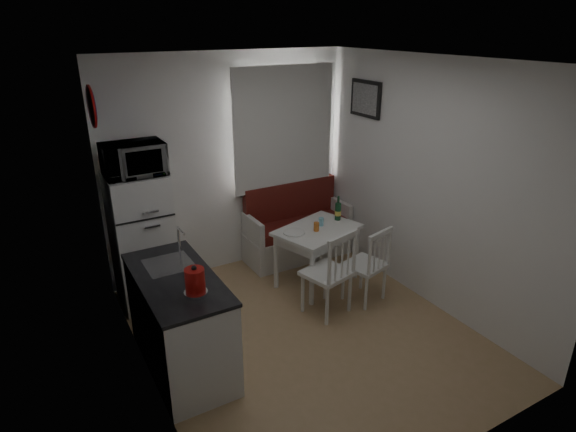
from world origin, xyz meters
name	(u,v)px	position (x,y,z in m)	size (l,w,h in m)	color
floor	(305,333)	(0.00, 0.00, 0.00)	(3.00, 3.50, 0.02)	tan
ceiling	(309,60)	(0.00, 0.00, 2.60)	(3.00, 3.50, 0.02)	white
wall_back	(229,165)	(0.00, 1.75, 1.30)	(3.00, 0.02, 2.60)	white
wall_front	(460,304)	(0.00, -1.75, 1.30)	(3.00, 0.02, 2.60)	white
wall_left	(138,248)	(-1.50, 0.00, 1.30)	(0.02, 3.50, 2.60)	white
wall_right	(429,186)	(1.50, 0.00, 1.30)	(0.02, 3.50, 2.60)	white
window	(282,132)	(0.70, 1.72, 1.62)	(1.22, 0.06, 1.47)	silver
curtain	(284,129)	(0.70, 1.65, 1.68)	(1.35, 0.02, 1.50)	white
kitchen_counter	(180,321)	(-1.20, 0.16, 0.46)	(0.62, 1.32, 1.16)	silver
wall_sign	(92,107)	(-1.47, 1.45, 2.15)	(0.40, 0.40, 0.03)	#1B34A6
picture_frame	(365,99)	(1.48, 1.10, 2.05)	(0.04, 0.52, 0.42)	black
bench	(297,233)	(0.80, 1.51, 0.32)	(1.37, 0.53, 0.98)	silver
dining_table	(317,235)	(0.65, 0.80, 0.62)	(1.08, 0.90, 0.70)	silver
chair_left	(333,266)	(0.40, 0.13, 0.59)	(0.54, 0.53, 0.51)	silver
chair_right	(371,259)	(0.90, 0.13, 0.54)	(0.50, 0.49, 0.47)	silver
fridge	(142,240)	(-1.18, 1.40, 0.73)	(0.58, 0.58, 1.46)	white
microwave	(133,159)	(-1.18, 1.35, 1.63)	(0.59, 0.40, 0.33)	white
kettle	(195,281)	(-1.15, -0.21, 1.02)	(0.19, 0.19, 0.25)	#A3100D
wine_bottle	(338,208)	(1.00, 0.90, 0.84)	(0.07, 0.07, 0.29)	#164624
drinking_glass_orange	(316,227)	(0.60, 0.75, 0.75)	(0.06, 0.06, 0.10)	orange
drinking_glass_blue	(321,222)	(0.73, 0.85, 0.74)	(0.06, 0.06, 0.10)	#89D5E9
plate	(294,232)	(0.35, 0.82, 0.71)	(0.24, 0.24, 0.02)	white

